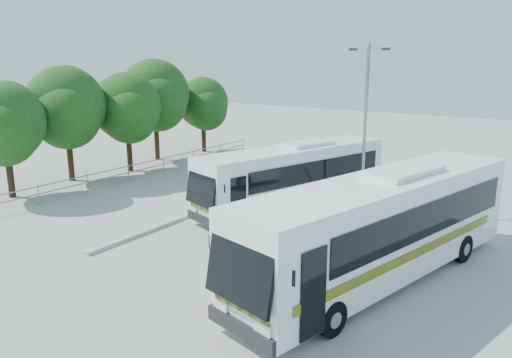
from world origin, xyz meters
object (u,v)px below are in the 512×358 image
Objects in this scene: tree_far_b at (66,106)px; tree_far_e at (204,103)px; tree_far_a at (5,122)px; coach_main at (294,175)px; tree_far_c at (127,107)px; coach_adjacent at (382,225)px; tree_far_d at (155,94)px; lamppost at (365,121)px.

tree_far_b reaches higher than tree_far_e.
tree_far_b is at bearing 98.01° from tree_far_a.
tree_far_a reaches higher than coach_main.
tree_far_c is 0.50× the size of coach_adjacent.
tree_far_e reaches higher than coach_adjacent.
coach_adjacent is at bearing -7.74° from tree_far_b.
tree_far_e is (0.68, 4.50, -0.93)m from tree_far_d.
tree_far_b reaches higher than tree_far_a.
lamppost is (16.21, 0.41, 0.17)m from tree_far_c.
tree_far_b is 14.66m from coach_main.
tree_far_b is 0.87× the size of lamppost.
tree_far_c is 1.10× the size of tree_far_e.
lamppost is at bearing 1.46° from tree_far_c.
tree_far_d is 1.24× the size of tree_far_e.
coach_adjacent reaches higher than coach_main.
tree_far_c is at bearing -72.17° from tree_far_d.
lamppost is (17.40, -3.29, -0.39)m from tree_far_d.
tree_far_d is at bearing 166.97° from coach_adjacent.
tree_far_c is 8.22m from tree_far_e.
tree_far_e is 0.46× the size of coach_adjacent.
lamppost reaches higher than tree_far_d.
tree_far_d is 4.65m from tree_far_e.
tree_far_d is 0.57× the size of coach_adjacent.
tree_far_d is at bearing 178.06° from coach_main.
coach_adjacent is (19.90, -6.73, -2.32)m from tree_far_c.
tree_far_b reaches higher than coach_adjacent.
coach_main is (13.51, 6.99, -2.38)m from tree_far_a.
tree_far_d is 0.91× the size of lamppost.
tree_far_e is (0.39, 12.10, -0.68)m from tree_far_b.
tree_far_a is 0.55× the size of coach_main.
tree_far_c is at bearing -168.28° from coach_main.
tree_far_b is 0.62× the size of coach_main.
tree_far_e is at bearing 93.54° from tree_far_c.
tree_far_a is 0.89× the size of tree_far_b.
tree_far_d is (-1.19, 3.70, 0.56)m from tree_far_c.
tree_far_b is at bearing -174.46° from coach_adjacent.
coach_adjacent is 8.41m from lamppost.
lamppost is (16.72, -7.79, 0.54)m from tree_far_e.
tree_far_a is at bearing -89.29° from tree_far_e.
tree_far_c is 21.13m from coach_adjacent.
tree_far_e is (-0.20, 16.30, -0.19)m from tree_far_a.
lamppost reaches higher than tree_far_a.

